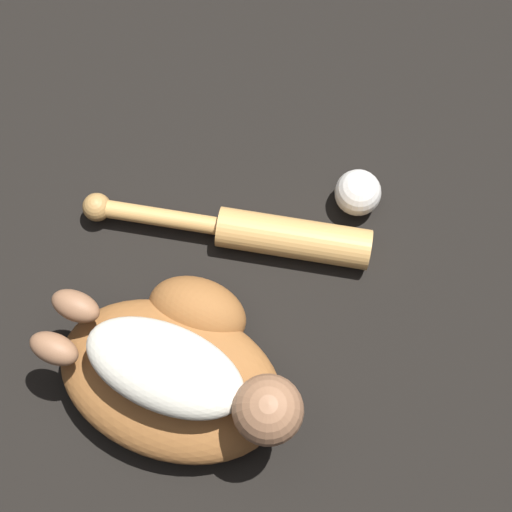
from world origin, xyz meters
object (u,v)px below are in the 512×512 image
at_px(baby_figure, 184,376).
at_px(baseball, 358,193).
at_px(baseball_glove, 175,368).
at_px(baseball_bat, 260,233).

relative_size(baby_figure, baseball, 5.31).
bearing_deg(baseball_glove, baseball, 81.07).
relative_size(baseball_bat, baseball, 5.74).
bearing_deg(baby_figure, baseball_glove, 161.90).
distance_m(baseball_glove, baby_figure, 0.09).
bearing_deg(baseball_bat, baseball, 58.65).
relative_size(baseball_glove, baseball, 5.17).
relative_size(baseball_glove, baby_figure, 0.97).
bearing_deg(baseball_glove, baby_figure, -18.10).
bearing_deg(baseball_glove, baseball_bat, 95.90).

